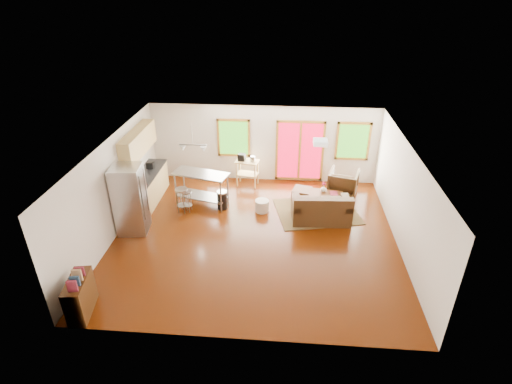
# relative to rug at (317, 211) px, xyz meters

# --- Properties ---
(floor) EXTENTS (7.50, 7.00, 0.02)m
(floor) POSITION_rel_rug_xyz_m (-1.73, -1.43, -0.02)
(floor) COLOR #331101
(floor) RESTS_ON ground
(ceiling) EXTENTS (7.50, 7.00, 0.02)m
(ceiling) POSITION_rel_rug_xyz_m (-1.73, -1.43, 2.60)
(ceiling) COLOR silver
(ceiling) RESTS_ON ground
(back_wall) EXTENTS (7.50, 0.02, 2.60)m
(back_wall) POSITION_rel_rug_xyz_m (-1.73, 2.08, 1.29)
(back_wall) COLOR beige
(back_wall) RESTS_ON ground
(left_wall) EXTENTS (0.02, 7.00, 2.60)m
(left_wall) POSITION_rel_rug_xyz_m (-5.49, -1.43, 1.29)
(left_wall) COLOR beige
(left_wall) RESTS_ON ground
(right_wall) EXTENTS (0.02, 7.00, 2.60)m
(right_wall) POSITION_rel_rug_xyz_m (2.03, -1.43, 1.29)
(right_wall) COLOR beige
(right_wall) RESTS_ON ground
(front_wall) EXTENTS (7.50, 0.02, 2.60)m
(front_wall) POSITION_rel_rug_xyz_m (-1.73, -4.94, 1.29)
(front_wall) COLOR beige
(front_wall) RESTS_ON ground
(window_left) EXTENTS (1.10, 0.05, 1.30)m
(window_left) POSITION_rel_rug_xyz_m (-2.73, 2.03, 1.49)
(window_left) COLOR #235712
(window_left) RESTS_ON back_wall
(french_doors) EXTENTS (1.60, 0.05, 2.10)m
(french_doors) POSITION_rel_rug_xyz_m (-0.53, 2.03, 1.09)
(french_doors) COLOR #B40A25
(french_doors) RESTS_ON back_wall
(window_right) EXTENTS (1.10, 0.05, 1.30)m
(window_right) POSITION_rel_rug_xyz_m (1.17, 2.03, 1.49)
(window_right) COLOR #235712
(window_right) RESTS_ON back_wall
(rug) EXTENTS (2.69, 2.28, 0.02)m
(rug) POSITION_rel_rug_xyz_m (0.00, 0.00, 0.00)
(rug) COLOR #3A5530
(rug) RESTS_ON floor
(loveseat) EXTENTS (1.70, 1.03, 0.88)m
(loveseat) POSITION_rel_rug_xyz_m (0.07, -0.47, 0.34)
(loveseat) COLOR #301E0E
(loveseat) RESTS_ON floor
(coffee_table) EXTENTS (1.07, 0.74, 0.40)m
(coffee_table) POSITION_rel_rug_xyz_m (0.27, 0.42, 0.33)
(coffee_table) COLOR #331B09
(coffee_table) RESTS_ON floor
(armchair) EXTENTS (1.07, 1.03, 0.91)m
(armchair) POSITION_rel_rug_xyz_m (0.87, 1.19, 0.44)
(armchair) COLOR #301E0E
(armchair) RESTS_ON floor
(ottoman) EXTENTS (0.67, 0.67, 0.36)m
(ottoman) POSITION_rel_rug_xyz_m (-0.44, 0.73, 0.17)
(ottoman) COLOR #301E0E
(ottoman) RESTS_ON floor
(pouf) EXTENTS (0.45, 0.45, 0.36)m
(pouf) POSITION_rel_rug_xyz_m (-1.64, -0.09, 0.17)
(pouf) COLOR beige
(pouf) RESTS_ON floor
(vase) EXTENTS (0.22, 0.22, 0.31)m
(vase) POSITION_rel_rug_xyz_m (0.20, 0.57, 0.50)
(vase) COLOR silver
(vase) RESTS_ON coffee_table
(book) EXTENTS (0.22, 0.03, 0.29)m
(book) POSITION_rel_rug_xyz_m (0.40, 0.41, 0.53)
(book) COLOR maroon
(book) RESTS_ON coffee_table
(cabinets) EXTENTS (0.64, 2.24, 2.30)m
(cabinets) POSITION_rel_rug_xyz_m (-5.22, 0.27, 0.92)
(cabinets) COLOR tan
(cabinets) RESTS_ON floor
(refrigerator) EXTENTS (0.85, 0.82, 1.92)m
(refrigerator) POSITION_rel_rug_xyz_m (-5.08, -1.38, 0.95)
(refrigerator) COLOR #B7BABC
(refrigerator) RESTS_ON floor
(island) EXTENTS (1.78, 1.08, 1.05)m
(island) POSITION_rel_rug_xyz_m (-3.50, 0.20, 0.71)
(island) COLOR #B7BABC
(island) RESTS_ON floor
(cup) EXTENTS (0.13, 0.12, 0.11)m
(cup) POSITION_rel_rug_xyz_m (-3.17, 0.15, 0.99)
(cup) COLOR silver
(cup) RESTS_ON island
(bar_stool_a) EXTENTS (0.44, 0.44, 0.78)m
(bar_stool_a) POSITION_rel_rug_xyz_m (-3.98, -0.33, 0.57)
(bar_stool_a) COLOR #B7BABC
(bar_stool_a) RESTS_ON floor
(bar_stool_b) EXTENTS (0.35, 0.35, 0.67)m
(bar_stool_b) POSITION_rel_rug_xyz_m (-3.85, -0.26, 0.48)
(bar_stool_b) COLOR #B7BABC
(bar_stool_b) RESTS_ON floor
(trash_can) EXTENTS (0.40, 0.40, 0.58)m
(trash_can) POSITION_rel_rug_xyz_m (-2.84, -0.02, 0.28)
(trash_can) COLOR black
(trash_can) RESTS_ON floor
(kitchen_cart) EXTENTS (0.80, 0.59, 1.11)m
(kitchen_cart) POSITION_rel_rug_xyz_m (-2.27, 1.59, 0.75)
(kitchen_cart) COLOR tan
(kitchen_cart) RESTS_ON floor
(bookshelf) EXTENTS (0.51, 0.98, 1.10)m
(bookshelf) POSITION_rel_rug_xyz_m (-5.08, -4.48, 0.42)
(bookshelf) COLOR #331B09
(bookshelf) RESTS_ON floor
(ceiling_flush) EXTENTS (0.35, 0.35, 0.12)m
(ceiling_flush) POSITION_rel_rug_xyz_m (-0.13, -0.83, 2.52)
(ceiling_flush) COLOR white
(ceiling_flush) RESTS_ON ceiling
(pendant_light) EXTENTS (0.80, 0.18, 0.79)m
(pendant_light) POSITION_rel_rug_xyz_m (-3.63, 0.07, 1.89)
(pendant_light) COLOR gray
(pendant_light) RESTS_ON ceiling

